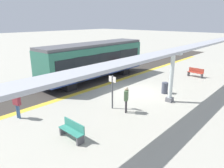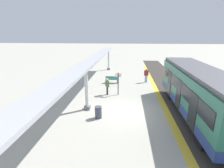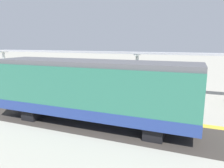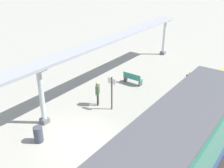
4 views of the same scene
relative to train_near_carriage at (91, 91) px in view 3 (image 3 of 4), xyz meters
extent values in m
plane|color=#A7A496|center=(5.01, -0.21, -1.83)|extent=(176.00, 176.00, 0.00)
cube|color=gold|center=(1.85, -0.21, -1.82)|extent=(0.51, 39.63, 0.01)
cube|color=#38332D|center=(-0.01, -0.21, -1.82)|extent=(3.20, 51.63, 0.01)
cube|color=#296A55|center=(-0.01, 0.00, 0.11)|extent=(2.60, 11.10, 2.60)
cube|color=navy|center=(-0.01, 0.00, -0.91)|extent=(2.63, 11.12, 0.55)
cube|color=#515156|center=(-0.01, 0.00, 1.53)|extent=(2.39, 11.10, 0.24)
cube|color=black|center=(1.31, 0.00, 0.43)|extent=(0.03, 10.21, 0.84)
cube|color=black|center=(1.31, -2.77, -0.14)|extent=(0.04, 1.10, 2.00)
cube|color=black|center=(1.31, 0.00, -0.14)|extent=(0.04, 1.10, 2.00)
cube|color=black|center=(1.31, 2.77, -0.14)|extent=(0.04, 1.10, 2.00)
cube|color=black|center=(-0.01, 3.55, -1.51)|extent=(2.21, 0.90, 0.64)
cube|color=black|center=(-0.01, -3.55, -1.51)|extent=(2.21, 0.90, 0.64)
cube|color=slate|center=(7.98, -0.42, -1.68)|extent=(0.44, 0.44, 0.30)
cylinder|color=silver|center=(7.98, -0.42, -0.01)|extent=(0.28, 0.28, 3.03)
cube|color=silver|center=(7.98, -0.42, 1.56)|extent=(1.10, 0.36, 0.12)
cube|color=slate|center=(7.98, 15.27, -1.68)|extent=(0.44, 0.44, 0.30)
cylinder|color=silver|center=(7.98, 15.27, -0.01)|extent=(0.28, 0.28, 3.03)
cube|color=silver|center=(7.98, 15.27, 1.56)|extent=(1.10, 0.36, 0.12)
cube|color=#A8AAB2|center=(7.98, -0.17, 1.70)|extent=(1.20, 31.67, 0.16)
cube|color=#A1382A|center=(6.77, 7.43, -1.39)|extent=(1.51, 0.49, 0.04)
cube|color=#A1382A|center=(6.78, 7.62, -1.17)|extent=(1.50, 0.11, 0.40)
cube|color=#4C4C51|center=(7.44, 7.41, -1.62)|extent=(0.11, 0.40, 0.42)
cube|color=#4C4C51|center=(6.11, 7.45, -1.62)|extent=(0.11, 0.40, 0.42)
cylinder|color=#404553|center=(6.87, 0.93, -1.39)|extent=(0.48, 0.48, 0.87)
cylinder|color=#4C4C51|center=(5.76, -3.96, -0.73)|extent=(0.10, 0.10, 2.20)
cube|color=silver|center=(5.76, -3.96, 0.12)|extent=(0.56, 0.04, 0.36)
cylinder|color=#262227|center=(6.85, -3.94, -1.42)|extent=(0.10, 0.10, 0.82)
cylinder|color=#262227|center=(6.77, -3.80, -1.42)|extent=(0.10, 0.10, 0.82)
cube|color=#4A6642|center=(6.81, -3.87, -0.70)|extent=(0.43, 0.52, 0.61)
sphere|color=beige|center=(6.81, -3.87, -0.29)|extent=(0.22, 0.22, 0.22)
camera|label=1|loc=(14.10, -13.36, 3.67)|focal=33.68mm
camera|label=2|loc=(4.92, 11.71, 3.94)|focal=27.41mm
camera|label=3|loc=(-9.79, -5.05, 2.57)|focal=33.44mm
camera|label=4|loc=(-2.89, 7.90, 6.79)|focal=43.07mm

